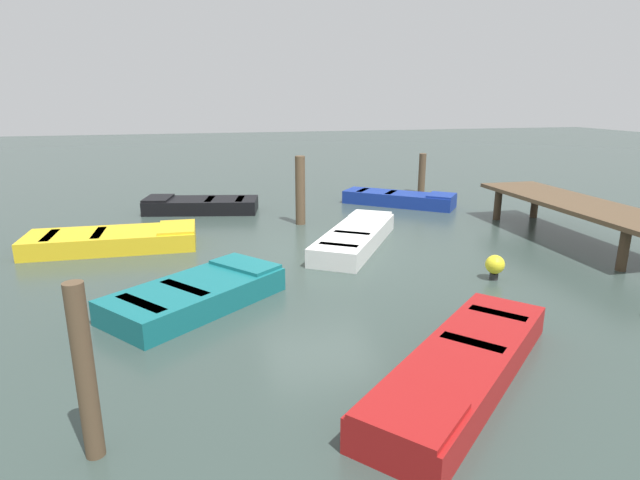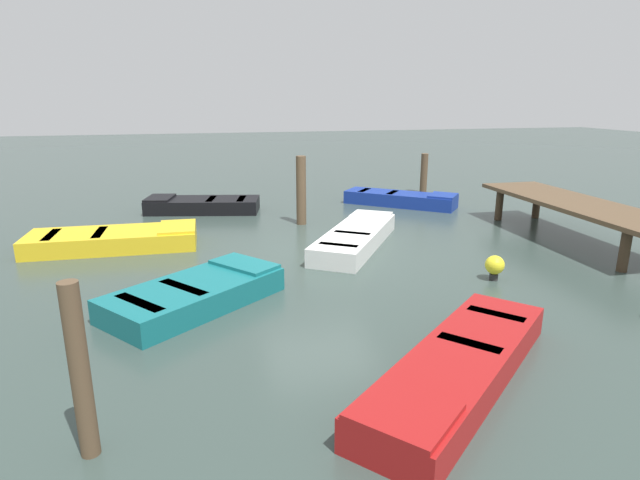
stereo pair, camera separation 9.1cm
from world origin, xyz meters
TOP-DOWN VIEW (x-y plane):
  - ground_plane at (0.00, 0.00)m, footprint 80.00×80.00m
  - dock_segment at (0.20, 6.22)m, footprint 5.69×1.80m
  - rowboat_teal at (2.21, -2.66)m, footprint 2.89×3.14m
  - rowboat_yellow at (-1.65, -4.43)m, footprint 1.47×3.71m
  - rowboat_red at (5.44, 0.40)m, footprint 3.37×3.65m
  - rowboat_blue at (-4.59, 3.77)m, footprint 2.99×3.33m
  - rowboat_white at (-0.53, 0.98)m, footprint 3.73×2.95m
  - rowboat_black at (-5.13, -2.40)m, footprint 1.89×3.47m
  - mooring_piling_near_left at (-2.91, 0.19)m, footprint 0.26×0.26m
  - mooring_piling_center at (5.77, -3.70)m, footprint 0.18×0.18m
  - mooring_piling_near_right at (-6.48, 5.40)m, footprint 0.25×0.25m
  - marker_buoy at (2.29, 2.83)m, footprint 0.36×0.36m

SIDE VIEW (x-z plane):
  - ground_plane at x=0.00m, z-range 0.00..0.00m
  - rowboat_red at x=5.44m, z-range -0.01..0.45m
  - rowboat_white at x=-0.53m, z-range -0.01..0.45m
  - rowboat_yellow at x=-1.65m, z-range -0.01..0.45m
  - rowboat_blue at x=-4.59m, z-range -0.01..0.45m
  - rowboat_black at x=-5.13m, z-range -0.01..0.45m
  - rowboat_teal at x=2.21m, z-range -0.01..0.45m
  - marker_buoy at x=2.29m, z-range 0.05..0.53m
  - mooring_piling_near_right at x=-6.48m, z-range 0.00..1.40m
  - dock_segment at x=0.20m, z-range 0.37..1.32m
  - mooring_piling_center at x=5.77m, z-range 0.00..1.78m
  - mooring_piling_near_left at x=-2.91m, z-range 0.00..1.84m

